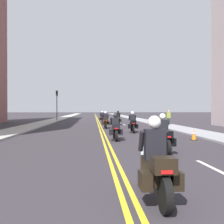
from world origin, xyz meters
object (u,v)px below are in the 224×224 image
at_px(motorcycle_2, 115,129).
at_px(motorcycle_3, 133,124).
at_px(motorcycle_0, 156,167).
at_px(motorcycle_6, 102,118).
at_px(motorcycle_4, 106,121).
at_px(motorcycle_5, 118,119).
at_px(traffic_cone_1, 194,135).
at_px(motorcycle_1, 163,137).
at_px(pedestrian_1, 169,118).
at_px(traffic_light_far, 57,100).

xyz_separation_m(motorcycle_2, motorcycle_3, (1.77, 5.19, 0.04)).
bearing_deg(motorcycle_0, motorcycle_2, 88.88).
bearing_deg(motorcycle_6, motorcycle_2, -86.56).
xyz_separation_m(motorcycle_4, motorcycle_5, (1.70, 5.55, 0.01)).
distance_m(motorcycle_2, traffic_cone_1, 4.63).
height_order(motorcycle_4, motorcycle_5, motorcycle_5).
relative_size(motorcycle_0, motorcycle_1, 1.05).
bearing_deg(traffic_cone_1, pedestrian_1, 80.06).
bearing_deg(pedestrian_1, motorcycle_4, -173.73).
relative_size(motorcycle_4, traffic_light_far, 0.48).
height_order(motorcycle_4, motorcycle_6, motorcycle_4).
xyz_separation_m(motorcycle_5, traffic_cone_1, (3.04, -15.82, -0.36)).
relative_size(motorcycle_3, traffic_light_far, 0.48).
xyz_separation_m(motorcycle_2, traffic_cone_1, (4.62, -0.20, -0.32)).
relative_size(motorcycle_3, pedestrian_1, 1.32).
relative_size(motorcycle_4, pedestrian_1, 1.32).
bearing_deg(motorcycle_3, traffic_light_far, 114.41).
xyz_separation_m(motorcycle_3, motorcycle_5, (-0.19, 10.44, 0.01)).
distance_m(motorcycle_2, motorcycle_4, 10.08).
height_order(motorcycle_1, motorcycle_2, motorcycle_1).
bearing_deg(motorcycle_3, pedestrian_1, 61.38).
xyz_separation_m(traffic_cone_1, traffic_light_far, (-11.52, 26.87, 2.92)).
bearing_deg(traffic_light_far, motorcycle_4, -67.78).
bearing_deg(motorcycle_0, motorcycle_1, 73.22).
height_order(traffic_cone_1, pedestrian_1, pedestrian_1).
bearing_deg(motorcycle_1, pedestrian_1, 72.74).
distance_m(motorcycle_1, motorcycle_3, 9.99).
bearing_deg(traffic_light_far, motorcycle_6, -39.35).
bearing_deg(motorcycle_5, motorcycle_2, -94.72).
bearing_deg(motorcycle_3, motorcycle_1, -88.62).
relative_size(motorcycle_4, motorcycle_5, 1.04).
distance_m(motorcycle_3, motorcycle_6, 16.01).
distance_m(motorcycle_1, motorcycle_6, 25.94).
xyz_separation_m(motorcycle_4, traffic_light_far, (-6.78, 16.60, 2.57)).
bearing_deg(traffic_light_far, motorcycle_5, -52.50).
distance_m(motorcycle_0, motorcycle_2, 10.55).
bearing_deg(motorcycle_3, traffic_cone_1, -59.70).
bearing_deg(motorcycle_5, motorcycle_1, -88.93).
height_order(motorcycle_1, motorcycle_4, motorcycle_4).
bearing_deg(pedestrian_1, motorcycle_3, -143.68).
distance_m(motorcycle_1, motorcycle_2, 5.05).
bearing_deg(motorcycle_0, motorcycle_6, 89.28).
bearing_deg(motorcycle_4, motorcycle_5, 71.61).
xyz_separation_m(motorcycle_4, traffic_cone_1, (4.73, -10.27, -0.35)).
distance_m(motorcycle_4, pedestrian_1, 8.26).
bearing_deg(traffic_cone_1, motorcycle_6, 102.46).
bearing_deg(motorcycle_6, traffic_light_far, 143.85).
xyz_separation_m(motorcycle_1, motorcycle_3, (0.18, 9.99, 0.02)).
relative_size(motorcycle_6, traffic_cone_1, 3.53).
bearing_deg(motorcycle_2, motorcycle_1, -71.58).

